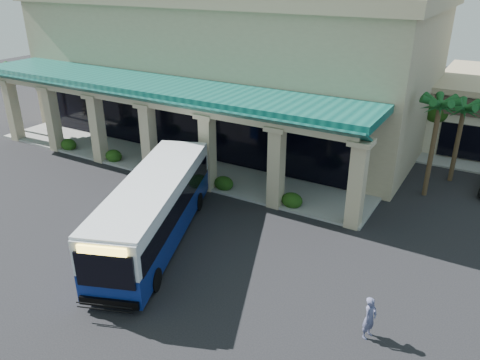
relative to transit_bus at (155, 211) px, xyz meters
The scene contains 9 objects.
ground 2.69m from the transit_bus, 27.82° to the left, with size 110.00×110.00×0.00m, color black.
main_building 18.51m from the transit_bus, 109.75° to the left, with size 30.80×14.80×11.35m, color tan, non-canonical shape.
arcade 9.98m from the transit_bus, 128.05° to the left, with size 30.00×6.20×5.70m, color #0B4640, non-canonical shape.
palm_0 15.96m from the transit_bus, 49.10° to the left, with size 2.40×2.40×6.60m, color #12431A, non-canonical shape.
palm_1 18.88m from the transit_bus, 52.78° to the left, with size 2.40×2.40×5.80m, color #12431A, non-canonical shape.
palm_2 21.98m from the transit_bus, 160.00° to the left, with size 2.40×2.40×6.20m, color #12431A, non-canonical shape.
broadleaf_tree 22.11m from the transit_bus, 64.84° to the left, with size 2.60×2.60×4.81m, color #183A0D, non-canonical shape.
transit_bus is the anchor object (origin of this frame).
pedestrian 11.02m from the transit_bus, ahead, with size 0.62×0.40×1.69m, color #53557A.
Camera 1 is at (11.69, -16.08, 12.18)m, focal length 35.00 mm.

